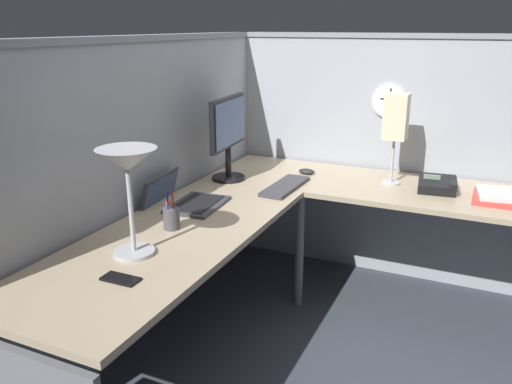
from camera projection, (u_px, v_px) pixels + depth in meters
The scene contains 15 objects.
ground_plane at pixel (315, 323), 2.95m from camera, with size 6.80×6.80×0.00m, color #383D47.
cubicle_wall_back at pixel (142, 190), 2.74m from camera, with size 2.57×0.12×1.58m.
cubicle_wall_right at pixel (400, 159), 3.36m from camera, with size 0.12×2.37×1.58m.
desk at pixel (319, 231), 2.61m from camera, with size 2.35×2.15×0.73m.
monitor at pixel (228, 132), 3.05m from camera, with size 0.46×0.20×0.50m.
laptop at pixel (181, 200), 2.70m from camera, with size 0.37×0.41×0.22m.
keyboard at pixel (285, 186), 2.97m from camera, with size 0.43×0.14×0.02m, color #38383D.
computer_mouse at pixel (307, 171), 3.25m from camera, with size 0.06×0.10×0.03m, color #232326.
desk_lamp_dome at pixel (128, 169), 2.01m from camera, with size 0.24×0.24×0.44m.
pen_cup at pixel (171, 218), 2.37m from camera, with size 0.08×0.08×0.18m.
cell_phone at pixel (121, 279), 1.90m from camera, with size 0.07×0.14×0.01m, color black.
office_phone at pixel (438, 185), 2.90m from camera, with size 0.21×0.22×0.11m.
book_stack at pixel (495, 196), 2.77m from camera, with size 0.30×0.23×0.04m.
desk_lamp_paper at pixel (396, 119), 2.94m from camera, with size 0.13×0.13×0.53m.
wall_clock at pixel (389, 100), 3.23m from camera, with size 0.04×0.22×0.22m.
Camera 1 is at (-2.48, -0.77, 1.63)m, focal length 36.20 mm.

